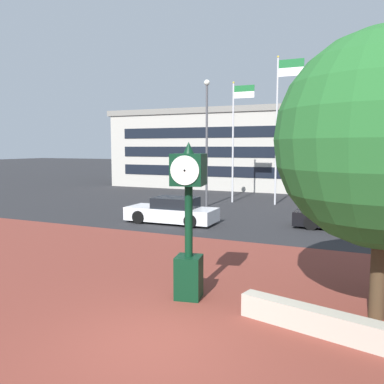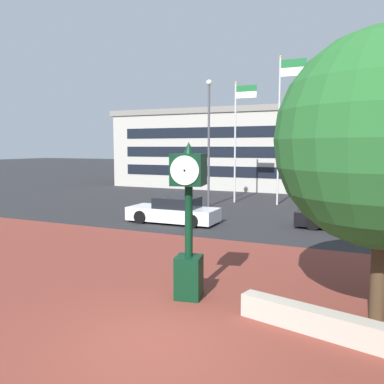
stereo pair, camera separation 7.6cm
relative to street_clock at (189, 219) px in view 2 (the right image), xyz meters
The scene contains 10 objects.
ground_plane 3.05m from the street_clock, 79.74° to the right, with size 200.00×200.00×0.00m, color #262628.
plaza_brick_paving 2.02m from the street_clock, ahead, with size 44.00×12.62×0.01m, color brown.
planter_wall 3.63m from the street_clock, 12.61° to the right, with size 3.20×0.40×0.50m, color #ADA393.
street_clock is the anchor object (origin of this frame).
car_street_near 10.19m from the street_clock, 119.08° to the left, with size 4.48×1.92×1.28m.
car_street_mid 11.13m from the street_clock, 74.15° to the left, with size 4.46×1.84×1.28m.
flagpole_primary 17.99m from the street_clock, 104.56° to the left, with size 1.48×0.14×7.99m.
flagpole_secondary 17.65m from the street_clock, 95.06° to the left, with size 1.68×0.14×9.40m.
civic_building 29.56m from the street_clock, 96.32° to the left, with size 31.95×11.69×7.11m.
street_lamp_post 15.85m from the street_clock, 110.43° to the left, with size 0.36×0.36×7.80m.
Camera 2 is at (3.70, -6.55, 3.72)m, focal length 38.09 mm.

